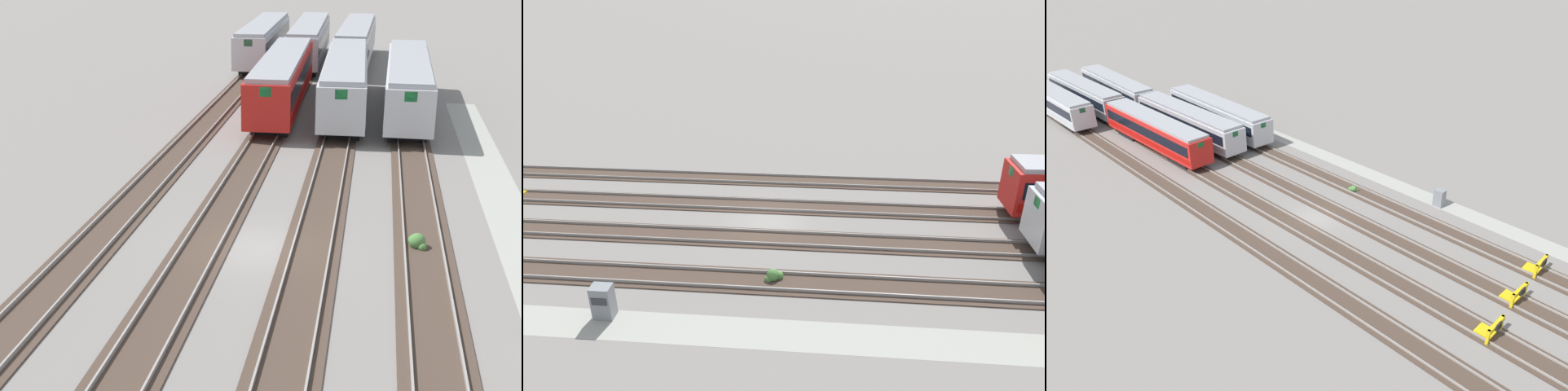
{
  "view_description": "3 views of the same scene",
  "coord_description": "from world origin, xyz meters",
  "views": [
    {
      "loc": [
        -25.28,
        -4.25,
        11.5
      ],
      "look_at": [
        1.02,
        0.0,
        1.8
      ],
      "focal_mm": 50.0,
      "sensor_mm": 36.0,
      "label": 1
    },
    {
      "loc": [
        3.43,
        -27.16,
        14.57
      ],
      "look_at": [
        1.02,
        0.0,
        1.8
      ],
      "focal_mm": 35.0,
      "sensor_mm": 36.0,
      "label": 2
    },
    {
      "loc": [
        -27.06,
        26.69,
        22.63
      ],
      "look_at": [
        1.02,
        0.0,
        1.8
      ],
      "focal_mm": 35.0,
      "sensor_mm": 36.0,
      "label": 3
    }
  ],
  "objects": [
    {
      "name": "rail_track_near_inner",
      "position": [
        0.0,
        -2.12,
        0.04
      ],
      "size": [
        90.0,
        2.24,
        0.21
      ],
      "color": "#47382D",
      "rests_on": "ground"
    },
    {
      "name": "subway_car_front_row_right_inner",
      "position": [
        23.44,
        -6.29,
        2.04
      ],
      "size": [
        18.05,
        3.17,
        3.7
      ],
      "color": "silver",
      "rests_on": "ground"
    },
    {
      "name": "bumper_stop_near_inner_track",
      "position": [
        -17.16,
        -2.12,
        0.51
      ],
      "size": [
        1.35,
        2.0,
        1.22
      ],
      "color": "gold",
      "rests_on": "ground"
    },
    {
      "name": "rail_track_far_inner",
      "position": [
        0.0,
        6.35,
        0.04
      ],
      "size": [
        90.0,
        2.23,
        0.21
      ],
      "color": "#47382D",
      "rests_on": "ground"
    },
    {
      "name": "bumper_stop_nearest_track",
      "position": [
        -16.72,
        -6.33,
        0.51
      ],
      "size": [
        1.38,
        2.01,
        1.22
      ],
      "color": "gold",
      "rests_on": "ground"
    },
    {
      "name": "rail_track_middle",
      "position": [
        0.0,
        2.12,
        0.04
      ],
      "size": [
        90.0,
        2.24,
        0.21
      ],
      "color": "#47382D",
      "rests_on": "ground"
    },
    {
      "name": "electrical_cabinet",
      "position": [
        -6.17,
        -9.6,
        0.8
      ],
      "size": [
        0.9,
        0.73,
        1.6
      ],
      "color": "gray",
      "rests_on": "ground"
    },
    {
      "name": "weed_clump",
      "position": [
        1.04,
        -6.11,
        0.24
      ],
      "size": [
        0.92,
        0.7,
        0.64
      ],
      "color": "#4C7F3D",
      "rests_on": "ground"
    },
    {
      "name": "ground_plane",
      "position": [
        0.0,
        0.0,
        0.0
      ],
      "size": [
        400.0,
        400.0,
        0.0
      ],
      "primitive_type": "plane",
      "color": "gray"
    },
    {
      "name": "subway_car_back_row_leftmost",
      "position": [
        23.44,
        -2.13,
        2.04
      ],
      "size": [
        18.06,
        3.23,
        3.7
      ],
      "color": "silver",
      "rests_on": "ground"
    },
    {
      "name": "rail_track_nearest",
      "position": [
        0.0,
        -6.35,
        0.04
      ],
      "size": [
        90.0,
        2.23,
        0.21
      ],
      "color": "#47382D",
      "rests_on": "ground"
    },
    {
      "name": "subway_car_front_row_left_inner",
      "position": [
        42.64,
        2.17,
        2.04
      ],
      "size": [
        18.05,
        3.16,
        3.7
      ],
      "color": "silver",
      "rests_on": "ground"
    },
    {
      "name": "subway_car_front_row_rightmost",
      "position": [
        42.26,
        -2.16,
        2.04
      ],
      "size": [
        18.06,
        3.25,
        3.7
      ],
      "color": "silver",
      "rests_on": "ground"
    },
    {
      "name": "service_walkway",
      "position": [
        0.0,
        -10.16,
        0.0
      ],
      "size": [
        54.0,
        2.0,
        0.01
      ],
      "primitive_type": "cube",
      "color": "#9E9E93",
      "rests_on": "ground"
    },
    {
      "name": "bumper_stop_middle_track",
      "position": [
        -17.71,
        2.12,
        0.51
      ],
      "size": [
        1.37,
        2.01,
        1.22
      ],
      "color": "gold",
      "rests_on": "ground"
    },
    {
      "name": "subway_car_front_row_centre",
      "position": [
        23.44,
        2.12,
        2.04
      ],
      "size": [
        18.06,
        3.24,
        3.7
      ],
      "color": "red",
      "rests_on": "ground"
    },
    {
      "name": "subway_car_front_row_leftmost",
      "position": [
        42.13,
        6.36,
        2.04
      ],
      "size": [
        18.04,
        3.08,
        3.7
      ],
      "color": "silver",
      "rests_on": "ground"
    }
  ]
}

